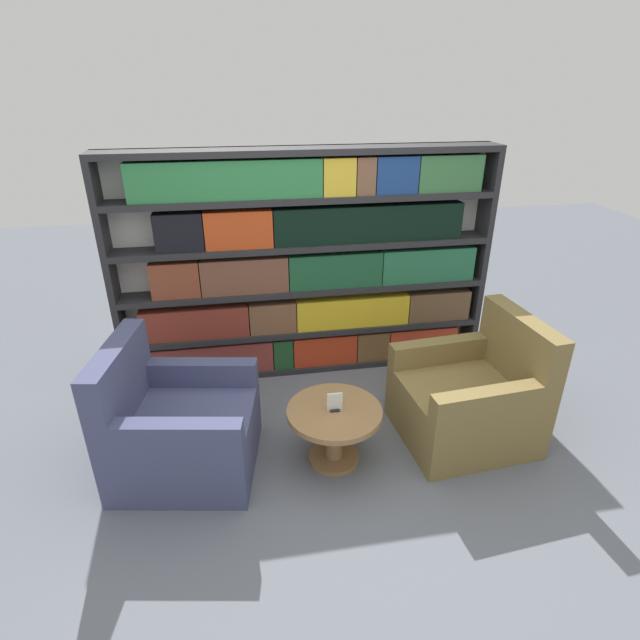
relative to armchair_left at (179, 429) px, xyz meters
The scene contains 6 objects.
ground_plane 1.11m from the armchair_left, 14.60° to the right, with size 14.00×14.00×0.00m, color slate.
bookshelf 1.71m from the armchair_left, 48.36° to the left, with size 3.17×0.30×1.93m.
armchair_left is the anchor object (origin of this frame).
armchair_right 2.06m from the armchair_left, ahead, with size 0.96×0.88×0.93m.
coffee_table 1.04m from the armchair_left, ahead, with size 0.64×0.64×0.42m.
table_sign 1.05m from the armchair_left, ahead, with size 0.10×0.06×0.13m.
Camera 1 is at (-0.56, -2.51, 2.41)m, focal length 28.00 mm.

